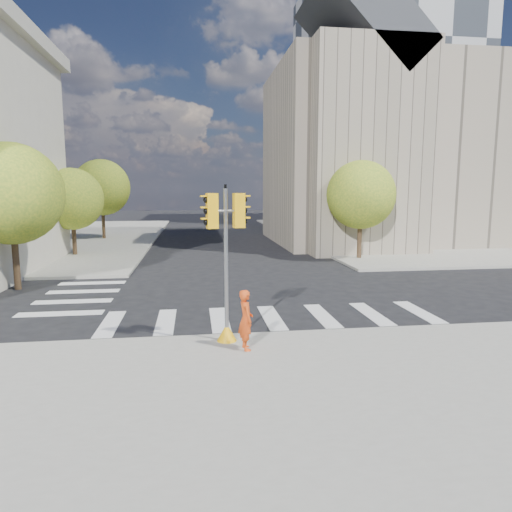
{
  "coord_description": "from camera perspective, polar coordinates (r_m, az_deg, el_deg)",
  "views": [
    {
      "loc": [
        -2.7,
        -17.07,
        4.41
      ],
      "look_at": [
        -0.58,
        -1.53,
        2.1
      ],
      "focal_mm": 32.0,
      "sensor_mm": 36.0,
      "label": 1
    }
  ],
  "objects": [
    {
      "name": "ground",
      "position": [
        17.83,
        1.19,
        -5.94
      ],
      "size": [
        160.0,
        160.0,
        0.0
      ],
      "primitive_type": "plane",
      "color": "black",
      "rests_on": "ground"
    },
    {
      "name": "sidewalk_near",
      "position": [
        7.93,
        14.97,
        -25.04
      ],
      "size": [
        30.0,
        14.0,
        0.15
      ],
      "primitive_type": "cube",
      "color": "gray",
      "rests_on": "ground"
    },
    {
      "name": "sidewalk_far_right",
      "position": [
        48.88,
        19.96,
        2.78
      ],
      "size": [
        28.0,
        40.0,
        0.15
      ],
      "primitive_type": "cube",
      "color": "gray",
      "rests_on": "ground"
    },
    {
      "name": "civic_building",
      "position": [
        40.65,
        19.43,
        11.93
      ],
      "size": [
        26.0,
        16.0,
        19.39
      ],
      "color": "gray",
      "rests_on": "ground"
    },
    {
      "name": "office_tower",
      "position": [
        64.9,
        15.44,
        17.47
      ],
      "size": [
        20.0,
        18.0,
        30.0
      ],
      "primitive_type": "cube",
      "color": "#9EA0A3",
      "rests_on": "ground"
    },
    {
      "name": "tree_lw_near",
      "position": [
        22.47,
        -28.31,
        6.86
      ],
      "size": [
        4.4,
        4.4,
        6.41
      ],
      "color": "#382616",
      "rests_on": "ground"
    },
    {
      "name": "tree_lw_mid",
      "position": [
        32.04,
        -22.02,
        6.61
      ],
      "size": [
        4.0,
        4.0,
        5.77
      ],
      "color": "#382616",
      "rests_on": "ground"
    },
    {
      "name": "tree_lw_far",
      "position": [
        41.8,
        -18.72,
        8.11
      ],
      "size": [
        4.8,
        4.8,
        6.95
      ],
      "color": "#382616",
      "rests_on": "ground"
    },
    {
      "name": "tree_re_near",
      "position": [
        28.93,
        12.98,
        7.46
      ],
      "size": [
        4.2,
        4.2,
        6.16
      ],
      "color": "#382616",
      "rests_on": "ground"
    },
    {
      "name": "tree_re_mid",
      "position": [
        40.38,
        6.93,
        8.23
      ],
      "size": [
        4.6,
        4.6,
        6.66
      ],
      "color": "#382616",
      "rests_on": "ground"
    },
    {
      "name": "tree_re_far",
      "position": [
        52.08,
        3.55,
        7.76
      ],
      "size": [
        4.0,
        4.0,
        5.88
      ],
      "color": "#382616",
      "rests_on": "ground"
    },
    {
      "name": "lamp_near",
      "position": [
        32.86,
        11.35,
        8.51
      ],
      "size": [
        0.35,
        0.18,
        8.11
      ],
      "color": "black",
      "rests_on": "sidewalk_far_right"
    },
    {
      "name": "lamp_far",
      "position": [
        46.32,
        5.64,
        8.54
      ],
      "size": [
        0.35,
        0.18,
        8.11
      ],
      "color": "black",
      "rests_on": "sidewalk_far_right"
    },
    {
      "name": "traffic_signal",
      "position": [
        12.69,
        -3.74,
        -2.58
      ],
      "size": [
        1.08,
        0.56,
        4.38
      ],
      "rotation": [
        0.0,
        0.0,
        0.22
      ],
      "color": "#EDA80C",
      "rests_on": "sidewalk_near"
    },
    {
      "name": "photographer",
      "position": [
        12.24,
        -1.28,
        -7.97
      ],
      "size": [
        0.47,
        0.65,
        1.63
      ],
      "primitive_type": "imported",
      "rotation": [
        0.0,
        0.0,
        1.72
      ],
      "color": "#DA4714",
      "rests_on": "sidewalk_near"
    }
  ]
}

